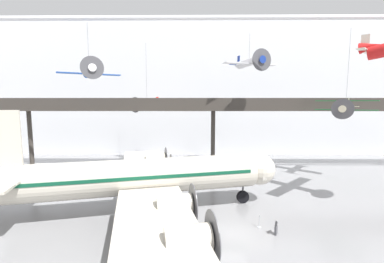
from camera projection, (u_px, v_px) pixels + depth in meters
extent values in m
plane|color=gray|center=(231.00, 232.00, 20.94)|extent=(260.00, 260.00, 0.00)
cube|color=silver|center=(210.00, 89.00, 51.93)|extent=(140.00, 3.00, 26.38)
cube|color=#38332D|center=(214.00, 108.00, 40.63)|extent=(110.00, 3.20, 0.90)
cube|color=#38332D|center=(214.00, 102.00, 38.99)|extent=(110.00, 0.12, 1.10)
cylinder|color=#38332D|center=(31.00, 138.00, 42.48)|extent=(0.70, 0.70, 9.22)
cylinder|color=#38332D|center=(213.00, 139.00, 42.16)|extent=(0.70, 0.70, 9.22)
cylinder|color=silver|center=(219.00, 18.00, 31.30)|extent=(120.00, 0.60, 0.60)
cylinder|color=beige|center=(140.00, 177.00, 24.35)|extent=(22.93, 8.60, 3.36)
sphere|color=beige|center=(259.00, 169.00, 27.10)|extent=(3.30, 3.30, 3.30)
cube|color=#0F4C33|center=(140.00, 173.00, 24.31)|extent=(21.40, 8.29, 0.30)
cube|color=beige|center=(144.00, 162.00, 33.29)|extent=(8.56, 15.40, 0.28)
cube|color=beige|center=(157.00, 228.00, 15.93)|extent=(8.56, 15.40, 0.28)
cylinder|color=beige|center=(159.00, 167.00, 30.54)|extent=(2.95, 2.19, 1.62)
cylinder|color=#4C4C51|center=(171.00, 167.00, 30.86)|extent=(0.78, 3.00, 3.07)
cylinder|color=beige|center=(155.00, 159.00, 35.33)|extent=(2.95, 2.19, 1.62)
cylinder|color=#4C4C51|center=(166.00, 158.00, 35.66)|extent=(0.78, 3.00, 3.07)
cylinder|color=beige|center=(174.00, 205.00, 19.38)|extent=(2.95, 2.19, 1.62)
cylinder|color=#4C4C51|center=(193.00, 204.00, 19.70)|extent=(0.78, 3.00, 3.07)
cylinder|color=beige|center=(188.00, 239.00, 14.58)|extent=(2.95, 2.19, 1.62)
cylinder|color=#4C4C51|center=(212.00, 236.00, 14.91)|extent=(0.78, 3.00, 3.07)
cube|color=beige|center=(2.00, 138.00, 21.39)|extent=(2.88, 0.88, 4.71)
cube|color=beige|center=(9.00, 177.00, 21.85)|extent=(4.88, 9.19, 0.20)
cylinder|color=#4C4C51|center=(243.00, 191.00, 26.96)|extent=(0.20, 0.20, 1.21)
cylinder|color=black|center=(243.00, 197.00, 27.03)|extent=(1.35, 0.67, 1.30)
cylinder|color=#4C4C51|center=(142.00, 190.00, 27.28)|extent=(0.20, 0.20, 1.21)
cylinder|color=black|center=(142.00, 196.00, 27.35)|extent=(1.35, 0.67, 1.30)
cylinder|color=#4C4C51|center=(144.00, 211.00, 22.06)|extent=(0.20, 0.20, 1.21)
cylinder|color=black|center=(144.00, 218.00, 22.13)|extent=(1.35, 0.67, 1.30)
cylinder|color=silver|center=(249.00, 62.00, 37.78)|extent=(3.07, 5.67, 1.41)
cone|color=navy|center=(261.00, 60.00, 35.06)|extent=(1.30, 1.23, 1.04)
cylinder|color=#4C4C51|center=(262.00, 60.00, 34.87)|extent=(2.83, 1.10, 3.01)
cone|color=silver|center=(240.00, 64.00, 40.30)|extent=(1.46, 1.79, 1.05)
cube|color=silver|center=(250.00, 64.00, 37.50)|extent=(8.38, 4.25, 0.10)
cube|color=navy|center=(239.00, 60.00, 40.56)|extent=(0.30, 0.66, 1.39)
cube|color=navy|center=(238.00, 65.00, 40.64)|extent=(3.05, 1.70, 0.06)
cylinder|color=slate|center=(250.00, 46.00, 37.51)|extent=(0.04, 0.04, 3.50)
cylinder|color=silver|center=(147.00, 104.00, 43.38)|extent=(3.51, 4.39, 1.31)
cone|color=red|center=(136.00, 105.00, 41.44)|extent=(1.15, 1.13, 0.87)
cylinder|color=#4C4C51|center=(135.00, 105.00, 41.31)|extent=(2.06, 1.48, 2.50)
cone|color=silver|center=(156.00, 103.00, 45.18)|extent=(1.42, 1.54, 0.91)
cube|color=silver|center=(146.00, 105.00, 43.19)|extent=(6.38, 4.99, 0.10)
cube|color=red|center=(157.00, 100.00, 45.36)|extent=(0.38, 0.50, 1.16)
cube|color=red|center=(157.00, 103.00, 45.43)|extent=(2.37, 1.91, 0.06)
cylinder|color=slate|center=(146.00, 72.00, 42.78)|extent=(0.04, 0.04, 9.50)
cylinder|color=#1E6B33|center=(346.00, 107.00, 34.81)|extent=(3.80, 4.56, 1.45)
cone|color=beige|center=(343.00, 109.00, 32.83)|extent=(1.22, 1.20, 0.91)
cylinder|color=#4C4C51|center=(343.00, 109.00, 32.69)|extent=(2.12, 1.62, 2.63)
cone|color=#1E6B33|center=(348.00, 105.00, 36.65)|extent=(1.52, 1.62, 0.97)
cube|color=#1E6B33|center=(346.00, 101.00, 34.48)|extent=(6.60, 5.42, 0.10)
cube|color=#1E6B33|center=(345.00, 110.00, 34.62)|extent=(6.60, 5.42, 0.10)
cube|color=beige|center=(349.00, 102.00, 36.84)|extent=(0.41, 0.51, 1.21)
cube|color=beige|center=(348.00, 106.00, 36.91)|extent=(2.46, 2.07, 0.06)
cylinder|color=slate|center=(349.00, 66.00, 34.19)|extent=(0.04, 0.04, 9.84)
cylinder|color=#1E4CAD|center=(89.00, 72.00, 32.82)|extent=(3.36, 4.95, 1.39)
cone|color=white|center=(92.00, 68.00, 30.50)|extent=(1.22, 1.18, 0.94)
cylinder|color=#4C4C51|center=(92.00, 68.00, 30.34)|extent=(2.39, 1.34, 2.71)
cone|color=#1E4CAD|center=(87.00, 75.00, 34.99)|extent=(1.45, 1.66, 0.98)
cube|color=#1E4CAD|center=(90.00, 74.00, 32.59)|extent=(7.24, 4.74, 0.10)
cube|color=white|center=(87.00, 69.00, 35.16)|extent=(0.35, 0.57, 1.25)
cube|color=white|center=(87.00, 74.00, 35.24)|extent=(2.67, 1.84, 0.06)
cylinder|color=slate|center=(88.00, 45.00, 32.45)|extent=(0.04, 0.04, 5.55)
cone|color=red|center=(369.00, 46.00, 25.29)|extent=(2.05, 2.06, 1.29)
cube|color=silver|center=(365.00, 42.00, 25.52)|extent=(0.58, 0.59, 1.57)
cube|color=silver|center=(365.00, 51.00, 25.61)|extent=(2.96, 2.93, 0.06)
cylinder|color=#B2B5BA|center=(259.00, 227.00, 21.81)|extent=(0.36, 0.36, 0.04)
cylinder|color=#B2B5BA|center=(259.00, 221.00, 21.76)|extent=(0.07, 0.07, 0.95)
sphere|color=#B2B5BA|center=(259.00, 216.00, 21.70)|extent=(0.10, 0.10, 0.10)
cube|color=#4C4C51|center=(276.00, 230.00, 20.56)|extent=(0.35, 0.42, 0.70)
cube|color=#232326|center=(276.00, 224.00, 20.50)|extent=(0.45, 0.68, 0.73)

